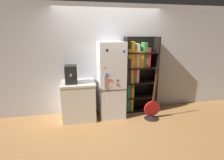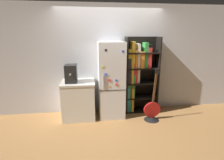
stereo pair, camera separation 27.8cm
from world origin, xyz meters
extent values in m
plane|color=#A87542|center=(0.00, 0.00, 0.00)|extent=(16.00, 16.00, 0.00)
cube|color=silver|center=(0.00, 0.47, 1.30)|extent=(8.00, 0.05, 2.60)
cube|color=silver|center=(0.00, 0.15, 0.88)|extent=(0.59, 0.60, 1.75)
cube|color=#333333|center=(0.00, -0.15, 0.72)|extent=(0.57, 0.01, 0.01)
cube|color=#B2B2B7|center=(-0.21, -0.16, 0.92)|extent=(0.02, 0.02, 0.30)
cube|color=black|center=(-0.14, -0.15, 1.59)|extent=(0.04, 0.02, 0.04)
cube|color=blue|center=(0.07, -0.15, 0.94)|extent=(0.04, 0.01, 0.04)
cube|color=blue|center=(-0.16, -0.15, 1.08)|extent=(0.05, 0.02, 0.05)
cube|color=red|center=(0.08, -0.15, 0.85)|extent=(0.05, 0.01, 0.05)
cube|color=red|center=(-0.07, -0.15, 0.95)|extent=(0.05, 0.02, 0.05)
cube|color=yellow|center=(-0.21, -0.15, 1.25)|extent=(0.04, 0.01, 0.04)
cube|color=orange|center=(-0.07, -0.15, 0.81)|extent=(0.03, 0.01, 0.03)
cube|color=blue|center=(0.21, -0.15, 1.56)|extent=(0.05, 0.01, 0.05)
cube|color=black|center=(0.38, 0.28, 0.93)|extent=(0.03, 0.33, 1.85)
cube|color=black|center=(1.15, 0.28, 0.93)|extent=(0.03, 0.33, 1.85)
cube|color=black|center=(0.76, 0.44, 0.93)|extent=(0.80, 0.03, 1.85)
cube|color=black|center=(0.76, 0.28, 0.01)|extent=(0.74, 0.30, 0.03)
cube|color=black|center=(0.76, 0.28, 0.37)|extent=(0.74, 0.30, 0.03)
cube|color=black|center=(0.76, 0.28, 0.74)|extent=(0.74, 0.30, 0.03)
cube|color=black|center=(0.76, 0.28, 1.11)|extent=(0.74, 0.30, 0.03)
cube|color=black|center=(0.76, 0.28, 1.48)|extent=(0.74, 0.30, 0.03)
cube|color=teal|center=(0.43, 0.28, 0.34)|extent=(0.05, 0.27, 0.62)
cube|color=teal|center=(0.48, 0.28, 0.31)|extent=(0.04, 0.22, 0.56)
cube|color=gold|center=(0.54, 0.29, 0.33)|extent=(0.05, 0.27, 0.60)
cube|color=#338C3F|center=(0.44, 0.29, 0.65)|extent=(0.07, 0.26, 0.53)
cube|color=brown|center=(0.50, 0.29, 0.65)|extent=(0.04, 0.28, 0.53)
cube|color=#338C3F|center=(0.55, 0.28, 0.68)|extent=(0.05, 0.25, 0.59)
cube|color=#262628|center=(0.44, 0.28, 1.06)|extent=(0.07, 0.25, 0.60)
cube|color=gold|center=(0.51, 0.28, 0.97)|extent=(0.05, 0.26, 0.43)
cube|color=red|center=(0.59, 0.28, 1.00)|extent=(0.08, 0.23, 0.49)
cube|color=silver|center=(0.67, 0.29, 1.01)|extent=(0.06, 0.22, 0.50)
cube|color=gold|center=(0.44, 0.28, 1.35)|extent=(0.07, 0.22, 0.44)
cube|color=gold|center=(0.53, 0.28, 1.44)|extent=(0.08, 0.22, 0.62)
cube|color=orange|center=(0.60, 0.29, 1.34)|extent=(0.04, 0.26, 0.42)
cube|color=silver|center=(0.66, 0.29, 1.41)|extent=(0.06, 0.24, 0.57)
cube|color=orange|center=(0.74, 0.28, 1.32)|extent=(0.09, 0.26, 0.39)
cube|color=#338C3F|center=(0.83, 0.28, 1.42)|extent=(0.09, 0.23, 0.60)
cube|color=red|center=(0.92, 0.29, 1.37)|extent=(0.08, 0.27, 0.48)
cylinder|color=black|center=(0.95, 0.28, 1.59)|extent=(0.10, 0.10, 0.18)
cube|color=silver|center=(-0.76, 0.13, 0.41)|extent=(0.73, 0.63, 0.83)
cube|color=beige|center=(-0.76, 0.13, 0.85)|extent=(0.75, 0.65, 0.04)
cube|color=black|center=(-0.90, 0.10, 1.07)|extent=(0.25, 0.31, 0.40)
cylinder|color=#A5A39E|center=(-0.90, -0.09, 1.09)|extent=(0.04, 0.06, 0.04)
cone|color=black|center=(0.89, -0.24, 0.03)|extent=(0.35, 0.35, 0.06)
cylinder|color=#B21919|center=(0.89, -0.24, 0.25)|extent=(0.38, 0.10, 0.39)
cube|color=brown|center=(0.89, -0.31, 0.78)|extent=(0.04, 0.11, 0.67)
cube|color=black|center=(0.89, -0.36, 1.17)|extent=(0.07, 0.04, 0.11)
camera|label=1|loc=(-0.75, -3.70, 1.92)|focal=28.00mm
camera|label=2|loc=(-0.47, -3.75, 1.92)|focal=28.00mm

